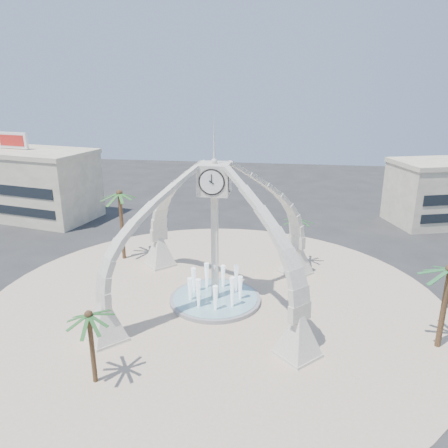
# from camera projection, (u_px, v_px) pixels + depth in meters

# --- Properties ---
(ground) EXTENTS (140.00, 140.00, 0.00)m
(ground) POSITION_uv_depth(u_px,v_px,m) (215.00, 302.00, 38.51)
(ground) COLOR #282828
(ground) RESTS_ON ground
(plaza) EXTENTS (40.00, 40.00, 0.06)m
(plaza) POSITION_uv_depth(u_px,v_px,m) (215.00, 301.00, 38.50)
(plaza) COLOR beige
(plaza) RESTS_ON ground
(clock_tower) EXTENTS (17.94, 17.94, 16.30)m
(clock_tower) POSITION_uv_depth(u_px,v_px,m) (215.00, 232.00, 36.50)
(clock_tower) COLOR silver
(clock_tower) RESTS_ON ground
(fountain) EXTENTS (8.00, 8.00, 3.62)m
(fountain) POSITION_uv_depth(u_px,v_px,m) (215.00, 299.00, 38.42)
(fountain) COLOR #99999B
(fountain) RESTS_ON ground
(building_nw) EXTENTS (23.75, 13.73, 11.90)m
(building_nw) POSITION_uv_depth(u_px,v_px,m) (19.00, 183.00, 62.13)
(building_nw) COLOR beige
(building_nw) RESTS_ON ground
(palm_west) EXTENTS (5.38, 5.38, 8.19)m
(palm_west) POSITION_uv_depth(u_px,v_px,m) (119.00, 194.00, 45.69)
(palm_west) COLOR brown
(palm_west) RESTS_ON ground
(palm_north) EXTENTS (3.36, 3.36, 5.87)m
(palm_north) POSITION_uv_depth(u_px,v_px,m) (298.00, 219.00, 44.39)
(palm_north) COLOR brown
(palm_north) RESTS_ON ground
(palm_south) EXTENTS (3.65, 3.65, 5.53)m
(palm_south) POSITION_uv_depth(u_px,v_px,m) (89.00, 316.00, 26.71)
(palm_south) COLOR brown
(palm_south) RESTS_ON ground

